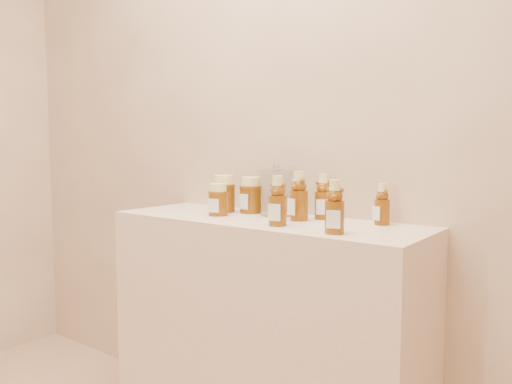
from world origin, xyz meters
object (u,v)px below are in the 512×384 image
Objects in this scene: glass_canister at (276,191)px; display_table at (263,338)px; bear_bottle_back_left at (299,193)px; bear_bottle_front_left at (278,197)px; honey_jar_left at (224,194)px.

display_table is at bearing -83.81° from glass_canister.
bear_bottle_back_left is 0.14m from bear_bottle_front_left.
display_table is 0.55m from glass_canister.
glass_canister reaches higher than display_table.
glass_canister is (-0.13, 0.05, -0.00)m from bear_bottle_back_left.
glass_canister reaches higher than honey_jar_left.
bear_bottle_back_left is at bearing -20.98° from glass_canister.
bear_bottle_back_left reaches higher than bear_bottle_front_left.
bear_bottle_back_left reaches higher than glass_canister.
honey_jar_left is at bearing -170.99° from glass_canister.
bear_bottle_back_left is 1.04× the size of glass_canister.
display_table is 0.58m from honey_jar_left.
honey_jar_left is 0.77× the size of glass_canister.
bear_bottle_back_left reaches higher than display_table.
bear_bottle_front_left is at bearing -54.02° from glass_canister.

